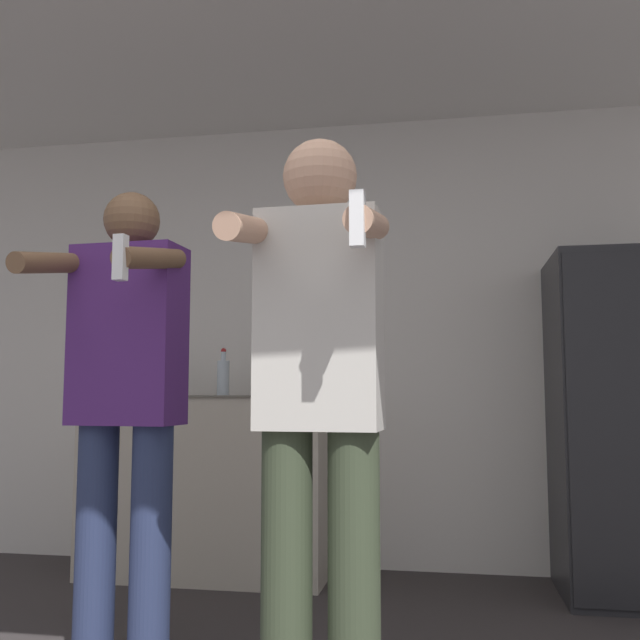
{
  "coord_description": "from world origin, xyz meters",
  "views": [
    {
      "loc": [
        0.56,
        -1.18,
        0.97
      ],
      "look_at": [
        0.19,
        0.88,
        1.18
      ],
      "focal_mm": 40.0,
      "sensor_mm": 36.0,
      "label": 1
    }
  ],
  "objects_px": {
    "refrigerator": "(622,423)",
    "person_man_side": "(126,397)",
    "bottle_short_whiskey": "(296,378)",
    "bottle_dark_rum": "(223,376)",
    "bottle_amber_bourbon": "(157,377)",
    "person_woman_foreground": "(320,398)"
  },
  "relations": [
    {
      "from": "bottle_dark_rum",
      "to": "bottle_amber_bourbon",
      "type": "relative_size",
      "value": 0.92
    },
    {
      "from": "person_man_side",
      "to": "bottle_short_whiskey",
      "type": "bearing_deg",
      "value": 77.25
    },
    {
      "from": "person_man_side",
      "to": "bottle_dark_rum",
      "type": "bearing_deg",
      "value": 93.85
    },
    {
      "from": "refrigerator",
      "to": "bottle_amber_bourbon",
      "type": "height_order",
      "value": "refrigerator"
    },
    {
      "from": "person_woman_foreground",
      "to": "person_man_side",
      "type": "distance_m",
      "value": 0.83
    },
    {
      "from": "bottle_dark_rum",
      "to": "bottle_amber_bourbon",
      "type": "distance_m",
      "value": 0.39
    },
    {
      "from": "bottle_dark_rum",
      "to": "person_woman_foreground",
      "type": "bearing_deg",
      "value": -63.53
    },
    {
      "from": "bottle_amber_bourbon",
      "to": "person_woman_foreground",
      "type": "distance_m",
      "value": 2.12
    },
    {
      "from": "person_woman_foreground",
      "to": "refrigerator",
      "type": "bearing_deg",
      "value": 54.17
    },
    {
      "from": "refrigerator",
      "to": "person_man_side",
      "type": "xyz_separation_m",
      "value": [
        -1.96,
        -1.33,
        0.13
      ]
    },
    {
      "from": "bottle_short_whiskey",
      "to": "person_woman_foreground",
      "type": "height_order",
      "value": "person_woman_foreground"
    },
    {
      "from": "person_woman_foreground",
      "to": "bottle_amber_bourbon",
      "type": "bearing_deg",
      "value": 125.89
    },
    {
      "from": "bottle_short_whiskey",
      "to": "person_man_side",
      "type": "xyz_separation_m",
      "value": [
        -0.31,
        -1.39,
        -0.09
      ]
    },
    {
      "from": "bottle_short_whiskey",
      "to": "bottle_dark_rum",
      "type": "bearing_deg",
      "value": -180.0
    },
    {
      "from": "refrigerator",
      "to": "bottle_dark_rum",
      "type": "distance_m",
      "value": 2.07
    },
    {
      "from": "refrigerator",
      "to": "person_man_side",
      "type": "height_order",
      "value": "person_man_side"
    },
    {
      "from": "bottle_short_whiskey",
      "to": "person_man_side",
      "type": "height_order",
      "value": "person_man_side"
    },
    {
      "from": "refrigerator",
      "to": "bottle_amber_bourbon",
      "type": "bearing_deg",
      "value": 178.51
    },
    {
      "from": "bottle_amber_bourbon",
      "to": "refrigerator",
      "type": "bearing_deg",
      "value": -1.49
    },
    {
      "from": "bottle_short_whiskey",
      "to": "person_man_side",
      "type": "bearing_deg",
      "value": -102.75
    },
    {
      "from": "bottle_amber_bourbon",
      "to": "bottle_short_whiskey",
      "type": "xyz_separation_m",
      "value": [
        0.8,
        0.0,
        -0.01
      ]
    },
    {
      "from": "bottle_dark_rum",
      "to": "bottle_short_whiskey",
      "type": "bearing_deg",
      "value": 0.0
    }
  ]
}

